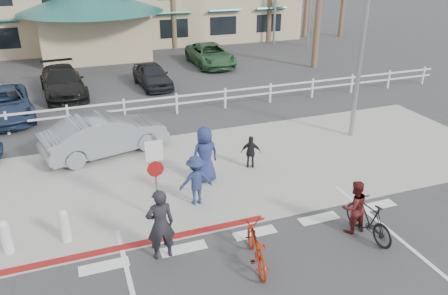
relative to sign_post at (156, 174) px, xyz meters
name	(u,v)px	position (x,y,z in m)	size (l,w,h in m)	color
ground	(264,246)	(2.30, -2.20, -1.45)	(140.00, 140.00, 0.00)	#333335
sidewalk_plaza	(210,171)	(2.30, 2.30, -1.44)	(22.00, 7.00, 0.01)	gray
cross_street	(180,130)	(2.30, 6.30, -1.45)	(40.00, 5.00, 0.01)	#333335
parking_lot	(140,75)	(2.30, 15.80, -1.45)	(50.00, 16.00, 0.01)	#333335
curb_red	(141,244)	(-0.70, -1.00, -1.44)	(7.00, 0.25, 0.02)	maroon
rail_fence	(179,104)	(2.80, 8.30, -0.95)	(29.40, 0.16, 1.00)	silver
sign_post	(156,174)	(0.00, 0.00, 0.00)	(0.50, 0.10, 2.90)	gray
bollard_0	(65,226)	(-2.50, -0.20, -0.97)	(0.26, 0.26, 0.95)	silver
bollard_1	(6,237)	(-3.90, -0.20, -0.97)	(0.26, 0.26, 0.95)	silver
streetlight_0	(365,24)	(8.80, 3.30, 3.05)	(0.60, 2.00, 9.00)	gray
info_sign	(310,10)	(16.30, 19.80, 1.35)	(1.20, 0.16, 5.60)	navy
bike_red	(256,247)	(1.81, -2.74, -0.96)	(0.65, 1.86, 0.98)	#9B220A
rider_red	(160,225)	(-0.28, -1.71, -0.49)	(0.70, 0.46, 1.92)	black
bike_black	(369,219)	(5.07, -2.73, -0.91)	(0.50, 1.78, 1.07)	black
rider_black	(354,207)	(4.81, -2.40, -0.69)	(0.74, 0.58, 1.53)	#521717
pedestrian_a	(196,180)	(1.26, 0.44, -0.67)	(1.01, 0.58, 1.56)	navy
pedestrian_child	(251,152)	(3.75, 2.05, -0.86)	(0.70, 0.29, 1.19)	black
pedestrian_b	(205,155)	(1.95, 1.68, -0.50)	(0.93, 0.61, 1.91)	navy
car_white_sedan	(105,134)	(-0.87, 5.04, -0.70)	(1.60, 4.58, 1.51)	gray
lot_car_0	(4,104)	(-4.74, 10.43, -0.78)	(2.23, 4.84, 1.35)	navy
lot_car_1	(63,82)	(-2.16, 13.11, -0.72)	(2.05, 5.04, 1.46)	black
lot_car_2	(152,75)	(2.54, 13.07, -0.79)	(1.55, 3.86, 1.31)	black
lot_car_5	(210,55)	(7.16, 16.67, -0.75)	(2.32, 5.03, 1.40)	#2C5634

